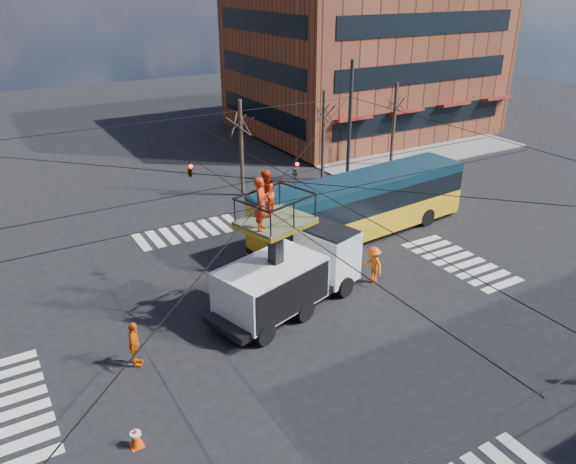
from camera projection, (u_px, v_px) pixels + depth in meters
The scene contains 13 objects.
ground at pixel (280, 320), 22.56m from camera, with size 120.00×120.00×0.00m, color black.
sidewalk_ne at pixel (370, 135), 48.71m from camera, with size 18.00×18.00×0.12m, color slate.
crosswalks at pixel (280, 319), 22.56m from camera, with size 22.40×22.40×0.02m, color silver, non-canonical shape.
building_ne at pixel (363, 48), 48.62m from camera, with size 20.06×16.06×14.00m.
overhead_network at pixel (272, 219), 21.07m from camera, with size 24.24×24.24×8.00m.
tree_a at pixel (240, 123), 33.55m from camera, with size 2.00×2.00×6.00m.
tree_b at pixel (324, 112), 36.32m from camera, with size 2.00×2.00×6.00m.
tree_c at pixel (395, 102), 39.08m from camera, with size 2.00×2.00×6.00m.
utility_truck at pixel (289, 263), 22.71m from camera, with size 7.36×4.19×6.18m.
city_bus at pixel (362, 205), 29.30m from camera, with size 12.93×3.70×3.20m.
traffic_cone at pixel (136, 437), 16.33m from camera, with size 0.36×0.36×0.73m, color #FF400A.
worker_ground at pixel (135, 345), 19.57m from camera, with size 1.03×0.43×1.75m, color orange.
flagger at pixel (373, 265), 24.99m from camera, with size 1.13×0.65×1.74m, color orange.
Camera 1 is at (-9.39, -16.61, 12.55)m, focal length 35.00 mm.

